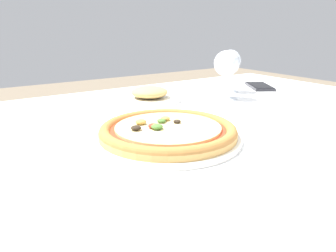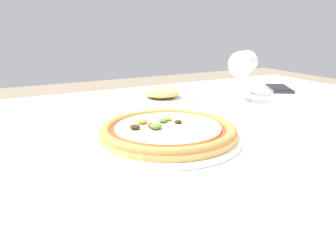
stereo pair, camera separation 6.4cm
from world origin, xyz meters
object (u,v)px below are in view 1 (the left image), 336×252
(wine_glass_far_right, at_px, (227,65))
(cell_phone, at_px, (260,86))
(side_plate, at_px, (150,95))
(wine_glass_far_left, at_px, (230,62))
(dining_table, at_px, (197,155))
(pizza_plate, at_px, (168,132))

(wine_glass_far_right, xyz_separation_m, cell_phone, (0.23, 0.07, -0.10))
(cell_phone, relative_size, side_plate, 0.85)
(wine_glass_far_left, bearing_deg, dining_table, -143.61)
(wine_glass_far_left, height_order, cell_phone, wine_glass_far_left)
(pizza_plate, bearing_deg, dining_table, 23.11)
(wine_glass_far_right, bearing_deg, pizza_plate, -148.60)
(pizza_plate, height_order, wine_glass_far_left, wine_glass_far_left)
(wine_glass_far_left, distance_m, side_plate, 0.30)
(wine_glass_far_left, height_order, wine_glass_far_right, wine_glass_far_right)
(pizza_plate, relative_size, wine_glass_far_left, 2.05)
(pizza_plate, relative_size, side_plate, 1.54)
(cell_phone, bearing_deg, side_plate, 174.91)
(wine_glass_far_left, relative_size, side_plate, 0.75)
(dining_table, height_order, cell_phone, cell_phone)
(dining_table, bearing_deg, wine_glass_far_right, 34.93)
(pizza_plate, relative_size, cell_phone, 1.82)
(cell_phone, bearing_deg, pizza_plate, -154.30)
(pizza_plate, distance_m, cell_phone, 0.66)
(dining_table, relative_size, cell_phone, 9.08)
(dining_table, bearing_deg, cell_phone, 26.32)
(dining_table, distance_m, side_plate, 0.29)
(dining_table, bearing_deg, wine_glass_far_left, 36.39)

